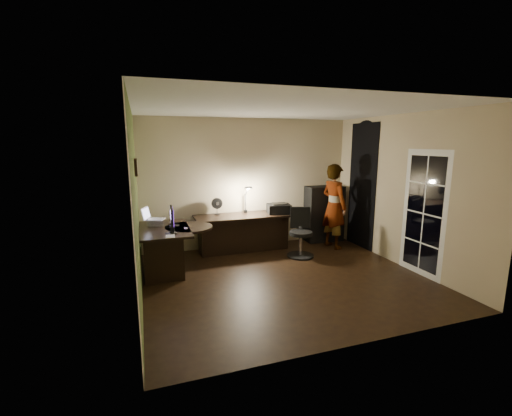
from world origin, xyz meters
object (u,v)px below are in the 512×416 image
object	(u,v)px
monitor	(171,224)
office_chair	(301,233)
desk_left	(166,250)
person	(334,206)
desk_right	(244,233)
cabinet	(324,214)

from	to	relation	value
monitor	office_chair	bearing A→B (deg)	11.94
desk_left	person	distance (m)	3.53
monitor	desk_right	bearing A→B (deg)	38.40
desk_left	monitor	world-z (taller)	monitor
desk_left	desk_right	distance (m)	1.76
desk_right	cabinet	xyz separation A→B (m)	(1.93, 0.15, 0.24)
person	desk_right	bearing A→B (deg)	67.02
cabinet	office_chair	size ratio (longest dim) A/B	1.31
cabinet	desk_left	bearing A→B (deg)	-164.74
cabinet	office_chair	bearing A→B (deg)	-136.87
person	desk_left	bearing A→B (deg)	83.36
desk_left	office_chair	bearing A→B (deg)	-0.51
desk_left	office_chair	distance (m)	2.56
cabinet	monitor	size ratio (longest dim) A/B	2.68
desk_right	person	distance (m)	1.96
cabinet	monitor	xyz separation A→B (m)	(-3.47, -1.25, 0.31)
cabinet	person	world-z (taller)	person
desk_right	cabinet	world-z (taller)	cabinet
cabinet	desk_right	bearing A→B (deg)	-173.35
desk_right	monitor	bearing A→B (deg)	-144.77
cabinet	office_chair	distance (m)	1.32
monitor	person	size ratio (longest dim) A/B	0.26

